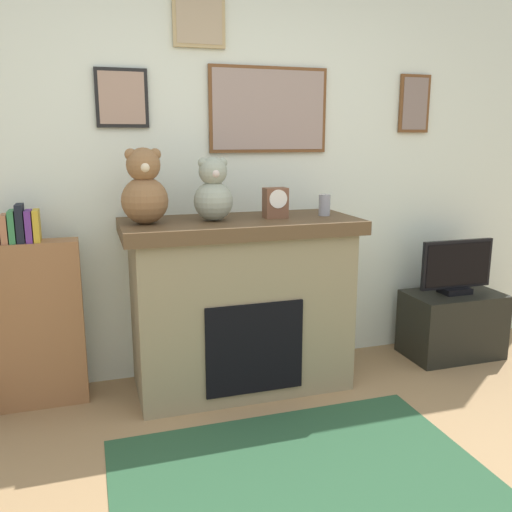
# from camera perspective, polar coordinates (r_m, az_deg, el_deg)

# --- Properties ---
(back_wall) EXTENTS (5.20, 0.15, 2.60)m
(back_wall) POSITION_cam_1_polar(r_m,az_deg,el_deg) (3.48, -5.04, 8.90)
(back_wall) COLOR silver
(back_wall) RESTS_ON ground_plane
(fireplace) EXTENTS (1.39, 0.65, 1.05)m
(fireplace) POSITION_cam_1_polar(r_m,az_deg,el_deg) (3.30, -1.66, -4.98)
(fireplace) COLOR #887A5A
(fireplace) RESTS_ON ground_plane
(bookshelf) EXTENTS (0.48, 0.16, 1.17)m
(bookshelf) POSITION_cam_1_polar(r_m,az_deg,el_deg) (3.30, -22.04, -6.19)
(bookshelf) COLOR #8D5D38
(bookshelf) RESTS_ON ground_plane
(tv_stand) EXTENTS (0.66, 0.40, 0.46)m
(tv_stand) POSITION_cam_1_polar(r_m,az_deg,el_deg) (4.08, 20.02, -6.79)
(tv_stand) COLOR black
(tv_stand) RESTS_ON ground_plane
(television) EXTENTS (0.54, 0.14, 0.38)m
(television) POSITION_cam_1_polar(r_m,az_deg,el_deg) (3.97, 20.46, -1.22)
(television) COLOR black
(television) RESTS_ON tv_stand
(area_rug) EXTENTS (1.70, 1.07, 0.01)m
(area_rug) POSITION_cam_1_polar(r_m,az_deg,el_deg) (2.70, 4.50, -21.73)
(area_rug) COLOR #264C2F
(area_rug) RESTS_ON ground_plane
(candle_jar) EXTENTS (0.07, 0.07, 0.13)m
(candle_jar) POSITION_cam_1_polar(r_m,az_deg,el_deg) (3.35, 7.26, 5.36)
(candle_jar) COLOR gray
(candle_jar) RESTS_ON fireplace
(mantel_clock) EXTENTS (0.14, 0.10, 0.18)m
(mantel_clock) POSITION_cam_1_polar(r_m,az_deg,el_deg) (3.22, 2.07, 5.65)
(mantel_clock) COLOR brown
(mantel_clock) RESTS_ON fireplace
(teddy_bear_cream) EXTENTS (0.26, 0.26, 0.42)m
(teddy_bear_cream) POSITION_cam_1_polar(r_m,az_deg,el_deg) (3.04, -11.72, 6.86)
(teddy_bear_cream) COLOR brown
(teddy_bear_cream) RESTS_ON fireplace
(teddy_bear_tan) EXTENTS (0.23, 0.23, 0.36)m
(teddy_bear_tan) POSITION_cam_1_polar(r_m,az_deg,el_deg) (3.11, -4.55, 6.73)
(teddy_bear_tan) COLOR gray
(teddy_bear_tan) RESTS_ON fireplace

